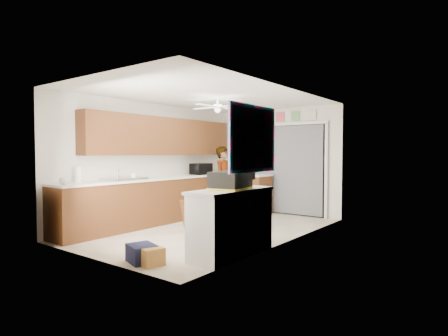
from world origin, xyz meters
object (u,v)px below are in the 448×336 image
Objects in this scene: paper_towel_roll at (78,175)px; cardboard_box at (149,256)px; suitcase at (230,180)px; navy_crate at (142,253)px; cup at (64,181)px; man at (224,180)px; dog at (249,217)px; microwave at (201,169)px.

cardboard_box is at bearing -8.65° from paper_towel_roll.
suitcase reaches higher than navy_crate.
cup is at bearing -61.47° from paper_towel_roll.
dog is (1.51, -1.20, -0.55)m from man.
man reaches higher than navy_crate.
paper_towel_roll is at bearing -131.12° from dog.
cup is 0.38× the size of cardboard_box.
microwave reaches higher than dog.
microwave is 4.01m from cardboard_box.
cup is at bearing -165.51° from suitcase.
cup is 0.25× the size of suitcase.
microwave is 1.77× the size of paper_towel_roll.
paper_towel_roll is 0.47× the size of suitcase.
suitcase is at bearing 13.92° from paper_towel_roll.
suitcase is (2.54, 1.05, 0.07)m from cup.
suitcase is 0.36× the size of man.
navy_crate is (1.84, -3.35, -0.95)m from microwave.
cardboard_box is 0.59× the size of dog.
cardboard_box is at bearing -148.83° from microwave.
paper_towel_roll reaches higher than cardboard_box.
paper_towel_roll is at bearing 118.53° from cup.
paper_towel_roll is 0.43× the size of dog.
cardboard_box is 0.15m from navy_crate.
navy_crate is (2.03, -0.33, -0.96)m from paper_towel_roll.
cup is 0.43m from paper_towel_roll.
microwave is 3.39m from cup.
paper_towel_roll reaches higher than microwave.
navy_crate is at bearing 1.28° from cup.
paper_towel_roll is at bearing 170.71° from navy_crate.
paper_towel_roll is 3.50m from man.
man reaches higher than cardboard_box.
man is (-1.50, 3.78, 0.68)m from navy_crate.
cardboard_box is (-0.56, -1.01, -0.95)m from suitcase.
microwave is at bearing 158.53° from dog.
microwave is 1.29× the size of cardboard_box.
paper_towel_roll is 0.17× the size of man.
man reaches higher than dog.
cardboard_box is (1.98, 0.04, -0.88)m from cup.
navy_crate reaches higher than cardboard_box.
dog reaches higher than navy_crate.
dog reaches higher than cardboard_box.
suitcase is at bearing -64.57° from dog.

